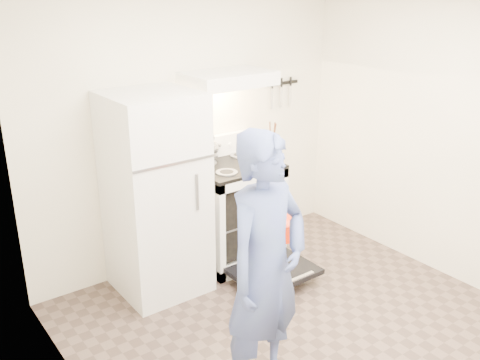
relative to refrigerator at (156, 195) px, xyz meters
name	(u,v)px	position (x,y,z in m)	size (l,w,h in m)	color
floor	(327,345)	(0.58, -1.45, -0.85)	(3.60, 3.60, 0.00)	brown
back_wall	(192,128)	(0.58, 0.35, 0.40)	(3.20, 0.02, 2.50)	white
refrigerator	(156,195)	(0.00, 0.00, 0.00)	(0.70, 0.70, 1.70)	white
stove_body	(234,214)	(0.81, 0.02, -0.39)	(0.76, 0.65, 0.92)	white
cooktop	(234,166)	(0.81, 0.02, 0.09)	(0.76, 0.65, 0.03)	black
backsplash	(216,146)	(0.81, 0.31, 0.20)	(0.76, 0.07, 0.20)	white
oven_door	(274,271)	(0.81, -0.57, -0.72)	(0.70, 0.54, 0.04)	black
oven_rack	(234,216)	(0.81, 0.02, -0.41)	(0.60, 0.52, 0.01)	gray
range_hood	(228,79)	(0.81, 0.10, 0.86)	(0.76, 0.50, 0.12)	white
knife_strip	(282,83)	(1.63, 0.33, 0.70)	(0.40, 0.02, 0.03)	black
pizza_stone	(235,215)	(0.81, 0.01, -0.40)	(0.29, 0.29, 0.02)	#90684D
tea_kettle	(209,147)	(0.69, 0.24, 0.23)	(0.21, 0.18, 0.26)	silver
utensil_jar	(272,155)	(1.06, -0.21, 0.20)	(0.09, 0.09, 0.13)	silver
person	(266,269)	(-0.05, -1.50, 0.02)	(0.63, 0.41, 1.73)	#373F7F
dutch_oven	(280,228)	(0.31, -1.20, 0.08)	(0.33, 0.26, 0.22)	red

